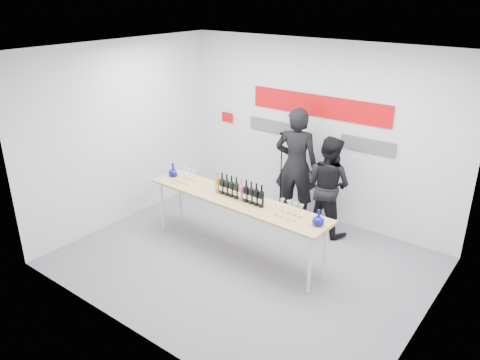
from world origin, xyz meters
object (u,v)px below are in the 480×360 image
at_px(presenter_right, 328,185).
at_px(mic_stand, 280,197).
at_px(tasting_table, 236,202).
at_px(presenter_left, 296,165).

xyz_separation_m(presenter_right, mic_stand, (-0.74, -0.23, -0.32)).
bearing_deg(tasting_table, mic_stand, 91.11).
bearing_deg(tasting_table, presenter_right, 63.62).
relative_size(presenter_left, presenter_right, 1.21).
distance_m(tasting_table, presenter_left, 1.51).
relative_size(presenter_left, mic_stand, 1.21).
xyz_separation_m(presenter_left, presenter_right, (0.65, -0.09, -0.17)).
bearing_deg(presenter_right, presenter_left, -0.01).
distance_m(tasting_table, mic_stand, 1.23).
height_order(tasting_table, mic_stand, mic_stand).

